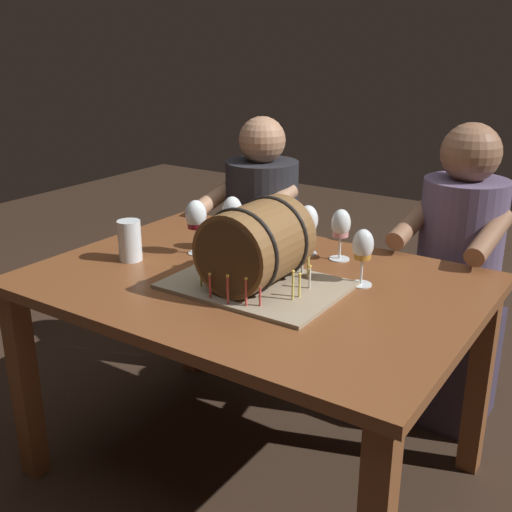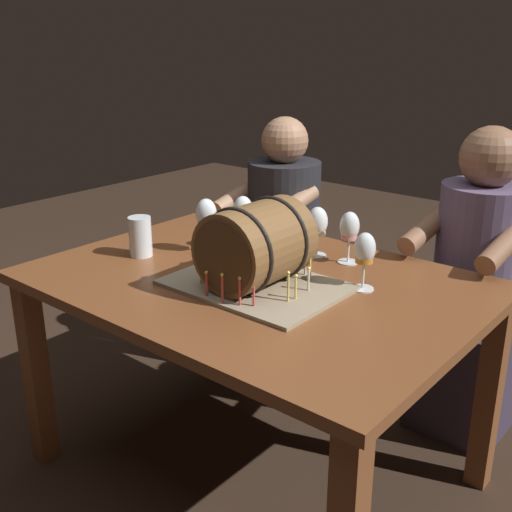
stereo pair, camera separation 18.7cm
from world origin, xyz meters
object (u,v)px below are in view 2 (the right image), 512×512
Objects in this scene: wine_glass_red at (206,216)px; beer_pint at (140,238)px; barrel_cake at (256,249)px; person_seated_right at (472,302)px; dining_table at (256,306)px; wine_glass_amber at (365,252)px; wine_glass_empty at (243,212)px; wine_glass_rose at (349,229)px; person_seated_left at (283,255)px; wine_glass_white at (317,224)px.

beer_pint is (-0.15, -0.18, -0.07)m from wine_glass_red.
beer_pint is at bearing -129.75° from wine_glass_red.
barrel_cake is 0.93m from person_seated_right.
wine_glass_amber is (0.31, 0.14, 0.22)m from dining_table.
barrel_cake is 2.65× the size of wine_glass_empty.
person_seated_right is at bearing 54.63° from wine_glass_rose.
wine_glass_red is at bearing -77.03° from person_seated_left.
wine_glass_empty is 0.17× the size of person_seated_left.
person_seated_right is at bearing 39.04° from wine_glass_empty.
beer_pint is at bearing -145.84° from wine_glass_rose.
wine_glass_white is 0.15× the size of person_seated_right.
person_seated_left is at bearing 138.00° from wine_glass_white.
wine_glass_rose is 0.16× the size of person_seated_left.
dining_table is at bearing -95.20° from wine_glass_white.
beer_pint is at bearing -163.03° from wine_glass_amber.
wine_glass_empty is (-0.52, 0.05, 0.02)m from wine_glass_amber.
wine_glass_red is 0.50m from wine_glass_rose.
beer_pint is at bearing -175.72° from barrel_cake.
wine_glass_rose is 0.99× the size of wine_glass_amber.
wine_glass_empty reaches higher than wine_glass_amber.
wine_glass_empty reaches higher than wine_glass_rose.
wine_glass_amber is at bearing 36.50° from barrel_cake.
wine_glass_rose is 0.79m from person_seated_left.
wine_glass_red is (-0.34, 0.14, 0.01)m from barrel_cake.
person_seated_left is (-0.47, 0.42, -0.33)m from wine_glass_white.
wine_glass_amber is at bearing -102.83° from person_seated_right.
person_seated_left is (-0.15, 0.64, -0.35)m from wine_glass_red.
wine_glass_white is at bearing 93.42° from barrel_cake.
barrel_cake is 0.32m from wine_glass_amber.
dining_table is at bearing 11.89° from beer_pint.
barrel_cake is at bearing -42.82° from wine_glass_empty.
dining_table is 0.38m from wine_glass_red.
person_seated_right reaches higher than dining_table.
wine_glass_empty is (0.08, 0.10, 0.00)m from wine_glass_red.
wine_glass_amber reaches higher than dining_table.
beer_pint is 1.23m from person_seated_right.
person_seated_left is 0.88m from person_seated_right.
person_seated_left reaches higher than beer_pint.
wine_glass_red is 0.61m from wine_glass_amber.
person_seated_right is (0.41, 0.42, -0.32)m from wine_glass_white.
person_seated_right is (0.13, 0.58, -0.32)m from wine_glass_amber.
wine_glass_amber is at bearing -47.29° from wine_glass_rose.
wine_glass_empty is 0.91m from person_seated_right.
wine_glass_amber is at bearing 16.97° from beer_pint.
person_seated_right is (0.66, 0.53, -0.34)m from wine_glass_empty.
wine_glass_rose is 1.28× the size of beer_pint.
person_seated_left is (-0.75, 0.58, -0.34)m from wine_glass_amber.
barrel_cake is 2.92× the size of wine_glass_rose.
dining_table is at bearing 130.57° from barrel_cake.
person_seated_left is (0.00, 0.81, -0.28)m from beer_pint.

